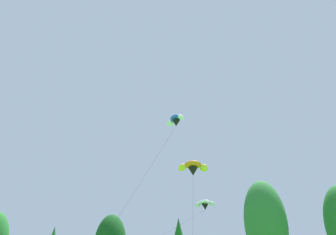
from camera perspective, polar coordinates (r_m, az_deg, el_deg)
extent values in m
ellipsoid|color=#2D7033|center=(48.41, 17.40, -17.88)|extent=(5.94, 5.94, 12.02)
ellipsoid|color=blue|center=(35.23, 1.37, -0.14)|extent=(1.86, 1.75, 0.78)
ellipsoid|color=white|center=(34.46, 2.39, 0.05)|extent=(1.10, 1.12, 0.91)
ellipsoid|color=white|center=(35.77, 0.39, -1.08)|extent=(1.11, 1.15, 0.91)
cone|color=black|center=(35.02, 1.50, -1.04)|extent=(1.21, 1.21, 0.74)
cylinder|color=black|center=(27.91, -5.24, -12.04)|extent=(4.06, 10.56, 15.73)
ellipsoid|color=orange|center=(31.78, 4.58, -8.62)|extent=(2.03, 1.74, 0.91)
ellipsoid|color=yellow|center=(31.84, 6.56, -9.14)|extent=(1.25, 1.27, 1.05)
ellipsoid|color=yellow|center=(31.57, 2.63, -9.13)|extent=(1.09, 1.26, 1.05)
cone|color=black|center=(31.68, 4.60, -9.83)|extent=(1.23, 1.23, 0.83)
cylinder|color=black|center=(24.81, 4.56, -17.30)|extent=(2.00, 11.35, 9.66)
ellipsoid|color=white|center=(42.16, 6.72, -15.14)|extent=(1.61, 1.12, 0.75)
ellipsoid|color=silver|center=(41.85, 8.02, -15.34)|extent=(0.85, 0.89, 0.88)
ellipsoid|color=silver|center=(42.37, 5.48, -15.63)|extent=(0.97, 0.89, 0.88)
cone|color=black|center=(42.12, 6.80, -15.93)|extent=(0.94, 0.94, 0.73)
cylinder|color=black|center=(31.86, -1.06, -20.74)|extent=(5.08, 20.96, 8.51)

